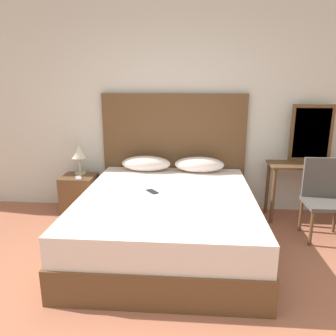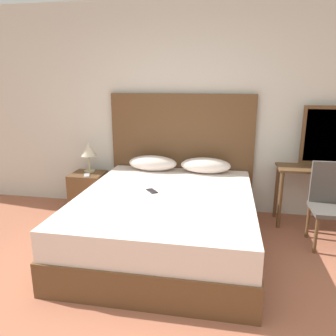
{
  "view_description": "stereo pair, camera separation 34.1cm",
  "coord_description": "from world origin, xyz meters",
  "px_view_note": "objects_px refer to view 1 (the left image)",
  "views": [
    {
      "loc": [
        0.2,
        -1.74,
        1.72
      ],
      "look_at": [
        -0.05,
        1.55,
        0.84
      ],
      "focal_mm": 35.0,
      "sensor_mm": 36.0,
      "label": 1
    },
    {
      "loc": [
        0.54,
        -1.7,
        1.72
      ],
      "look_at": [
        -0.05,
        1.55,
        0.84
      ],
      "focal_mm": 35.0,
      "sensor_mm": 36.0,
      "label": 2
    }
  ],
  "objects_px": {
    "phone_on_bed": "(152,191)",
    "chair": "(324,194)",
    "phone_on_nightstand": "(79,178)",
    "vanity_desk": "(312,174)",
    "nightstand": "(80,195)",
    "table_lamp": "(79,152)",
    "bed": "(167,221)"
  },
  "relations": [
    {
      "from": "phone_on_nightstand",
      "to": "chair",
      "type": "xyz_separation_m",
      "value": [
        2.91,
        -0.32,
        -0.03
      ]
    },
    {
      "from": "table_lamp",
      "to": "phone_on_nightstand",
      "type": "distance_m",
      "value": 0.35
    },
    {
      "from": "bed",
      "to": "phone_on_nightstand",
      "type": "height_order",
      "value": "bed"
    },
    {
      "from": "phone_on_bed",
      "to": "table_lamp",
      "type": "xyz_separation_m",
      "value": [
        -1.06,
        0.83,
        0.22
      ]
    },
    {
      "from": "bed",
      "to": "phone_on_nightstand",
      "type": "xyz_separation_m",
      "value": [
        -1.19,
        0.7,
        0.24
      ]
    },
    {
      "from": "table_lamp",
      "to": "chair",
      "type": "xyz_separation_m",
      "value": [
        2.95,
        -0.5,
        -0.32
      ]
    },
    {
      "from": "bed",
      "to": "vanity_desk",
      "type": "xyz_separation_m",
      "value": [
        1.74,
        0.85,
        0.3
      ]
    },
    {
      "from": "phone_on_bed",
      "to": "vanity_desk",
      "type": "bearing_deg",
      "value": 22.66
    },
    {
      "from": "chair",
      "to": "vanity_desk",
      "type": "bearing_deg",
      "value": 88.19
    },
    {
      "from": "phone_on_nightstand",
      "to": "vanity_desk",
      "type": "xyz_separation_m",
      "value": [
        2.93,
        0.15,
        0.07
      ]
    },
    {
      "from": "phone_on_bed",
      "to": "phone_on_nightstand",
      "type": "relative_size",
      "value": 0.98
    },
    {
      "from": "bed",
      "to": "chair",
      "type": "relative_size",
      "value": 2.4
    },
    {
      "from": "vanity_desk",
      "to": "phone_on_nightstand",
      "type": "bearing_deg",
      "value": -177.13
    },
    {
      "from": "bed",
      "to": "nightstand",
      "type": "height_order",
      "value": "bed"
    },
    {
      "from": "bed",
      "to": "phone_on_bed",
      "type": "relative_size",
      "value": 13.21
    },
    {
      "from": "nightstand",
      "to": "table_lamp",
      "type": "distance_m",
      "value": 0.56
    },
    {
      "from": "nightstand",
      "to": "phone_on_nightstand",
      "type": "bearing_deg",
      "value": -70.22
    },
    {
      "from": "table_lamp",
      "to": "phone_on_nightstand",
      "type": "relative_size",
      "value": 2.41
    },
    {
      "from": "phone_on_nightstand",
      "to": "vanity_desk",
      "type": "height_order",
      "value": "vanity_desk"
    },
    {
      "from": "phone_on_bed",
      "to": "vanity_desk",
      "type": "relative_size",
      "value": 0.15
    },
    {
      "from": "table_lamp",
      "to": "vanity_desk",
      "type": "height_order",
      "value": "table_lamp"
    },
    {
      "from": "phone_on_nightstand",
      "to": "vanity_desk",
      "type": "distance_m",
      "value": 2.93
    },
    {
      "from": "phone_on_bed",
      "to": "chair",
      "type": "xyz_separation_m",
      "value": [
        1.89,
        0.33,
        -0.09
      ]
    },
    {
      "from": "phone_on_bed",
      "to": "phone_on_nightstand",
      "type": "xyz_separation_m",
      "value": [
        -1.02,
        0.65,
        -0.07
      ]
    },
    {
      "from": "phone_on_bed",
      "to": "chair",
      "type": "bearing_deg",
      "value": 9.95
    },
    {
      "from": "bed",
      "to": "chair",
      "type": "bearing_deg",
      "value": 12.53
    },
    {
      "from": "bed",
      "to": "nightstand",
      "type": "xyz_separation_m",
      "value": [
        -1.22,
        0.8,
        -0.03
      ]
    },
    {
      "from": "bed",
      "to": "chair",
      "type": "xyz_separation_m",
      "value": [
        1.72,
        0.38,
        0.21
      ]
    },
    {
      "from": "vanity_desk",
      "to": "chair",
      "type": "xyz_separation_m",
      "value": [
        -0.01,
        -0.46,
        -0.09
      ]
    },
    {
      "from": "phone_on_bed",
      "to": "chair",
      "type": "distance_m",
      "value": 1.92
    },
    {
      "from": "vanity_desk",
      "to": "nightstand",
      "type": "bearing_deg",
      "value": -179.14
    },
    {
      "from": "table_lamp",
      "to": "phone_on_nightstand",
      "type": "xyz_separation_m",
      "value": [
        0.04,
        -0.18,
        -0.29
      ]
    }
  ]
}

